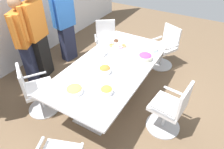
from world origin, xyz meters
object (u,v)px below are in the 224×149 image
object	(u,v)px
person_standing_3	(65,23)
donut_platter	(118,44)
snack_bowl_pretzels	(105,69)
plate_stack	(152,49)
snack_bowl_candy_mix	(145,57)
office_chair_0	(106,43)
snack_bowl_chips_yellow	(106,90)
office_chair_3	(170,110)
napkin_pile	(101,52)
snack_bowl_cookies	(74,90)
person_standing_1	(25,40)
conference_table	(112,71)
office_chair_4	(164,49)
office_chair_1	(37,92)
person_standing_2	(37,34)

from	to	relation	value
person_standing_3	donut_platter	bearing A→B (deg)	96.92
snack_bowl_pretzels	plate_stack	distance (m)	1.09
snack_bowl_candy_mix	snack_bowl_pretzels	world-z (taller)	snack_bowl_pretzels
office_chair_0	snack_bowl_chips_yellow	size ratio (longest dim) A/B	5.02
office_chair_3	napkin_pile	xyz separation A→B (m)	(0.35, 1.44, 0.39)
office_chair_0	donut_platter	world-z (taller)	office_chair_0
snack_bowl_cookies	snack_bowl_pretzels	bearing A→B (deg)	-11.37
person_standing_1	snack_bowl_chips_yellow	world-z (taller)	person_standing_1
conference_table	snack_bowl_cookies	world-z (taller)	snack_bowl_cookies
snack_bowl_candy_mix	snack_bowl_chips_yellow	xyz separation A→B (m)	(-1.08, 0.12, -0.00)
person_standing_3	snack_bowl_pretzels	size ratio (longest dim) A/B	9.02
person_standing_3	office_chair_4	bearing A→B (deg)	121.91
person_standing_3	office_chair_3	bearing A→B (deg)	81.17
office_chair_3	office_chair_1	bearing A→B (deg)	116.12
office_chair_0	plate_stack	size ratio (longest dim) A/B	4.66
office_chair_0	person_standing_3	size ratio (longest dim) A/B	0.52
snack_bowl_candy_mix	person_standing_1	bearing A→B (deg)	108.84
office_chair_3	office_chair_4	bearing A→B (deg)	27.43
office_chair_4	person_standing_1	bearing A→B (deg)	65.84
office_chair_0	snack_bowl_cookies	xyz separation A→B (m)	(-1.97, -0.71, 0.39)
office_chair_1	plate_stack	xyz separation A→B (m)	(1.67, -1.34, 0.37)
office_chair_1	snack_bowl_chips_yellow	world-z (taller)	office_chair_1
office_chair_1	snack_bowl_cookies	distance (m)	0.91
office_chair_4	person_standing_1	size ratio (longest dim) A/B	0.54
snack_bowl_chips_yellow	snack_bowl_pretzels	xyz separation A→B (m)	(0.40, 0.28, 0.01)
plate_stack	napkin_pile	distance (m)	0.95
plate_stack	office_chair_3	bearing A→B (deg)	-143.81
person_standing_1	donut_platter	world-z (taller)	person_standing_1
office_chair_3	person_standing_3	bearing A→B (deg)	79.10
donut_platter	office_chair_1	bearing A→B (deg)	155.81
napkin_pile	person_standing_1	bearing A→B (deg)	108.74
snack_bowl_cookies	napkin_pile	bearing A→B (deg)	12.13
office_chair_1	office_chair_3	world-z (taller)	same
person_standing_1	donut_platter	size ratio (longest dim) A/B	4.59
person_standing_1	conference_table	bearing A→B (deg)	73.29
office_chair_0	snack_bowl_cookies	bearing A→B (deg)	73.10
office_chair_1	person_standing_3	distance (m)	1.78
snack_bowl_chips_yellow	person_standing_3	bearing A→B (deg)	54.95
office_chair_3	person_standing_2	bearing A→B (deg)	94.61
plate_stack	napkin_pile	bearing A→B (deg)	128.43
donut_platter	person_standing_1	bearing A→B (deg)	122.00
office_chair_3	snack_bowl_candy_mix	size ratio (longest dim) A/B	3.70
office_chair_0	plate_stack	bearing A→B (deg)	127.45
person_standing_1	person_standing_2	bearing A→B (deg)	129.52
office_chair_3	office_chair_4	size ratio (longest dim) A/B	1.00
office_chair_4	donut_platter	world-z (taller)	office_chair_4
conference_table	person_standing_1	size ratio (longest dim) A/B	1.41
person_standing_1	napkin_pile	xyz separation A→B (m)	(0.47, -1.39, -0.09)
napkin_pile	snack_bowl_pretzels	bearing A→B (deg)	-141.12
person_standing_3	snack_bowl_candy_mix	size ratio (longest dim) A/B	7.07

